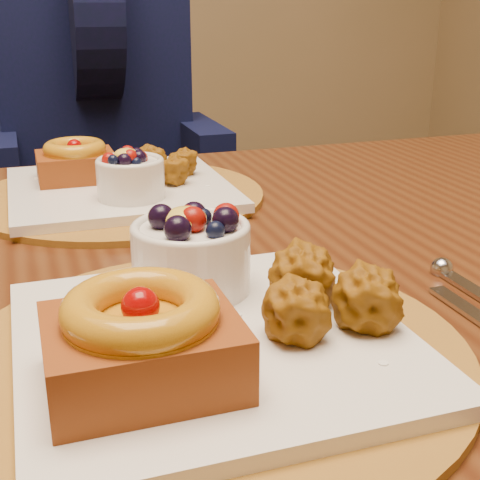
% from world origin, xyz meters
% --- Properties ---
extents(dining_table, '(1.60, 0.90, 0.76)m').
position_xyz_m(dining_table, '(0.08, -0.09, 0.68)').
color(dining_table, '#3C1A0B').
rests_on(dining_table, ground).
extents(place_setting_near, '(0.38, 0.38, 0.09)m').
position_xyz_m(place_setting_near, '(0.07, -0.31, 0.78)').
color(place_setting_near, brown).
rests_on(place_setting_near, dining_table).
extents(place_setting_far, '(0.38, 0.38, 0.08)m').
position_xyz_m(place_setting_far, '(0.07, 0.12, 0.78)').
color(place_setting_far, brown).
rests_on(place_setting_far, dining_table).
extents(chair_far, '(0.48, 0.48, 0.85)m').
position_xyz_m(chair_far, '(-0.02, 0.73, 0.47)').
color(chair_far, black).
rests_on(chair_far, ground).
extents(diner, '(0.48, 0.47, 0.79)m').
position_xyz_m(diner, '(0.12, 0.75, 0.84)').
color(diner, black).
rests_on(diner, ground).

